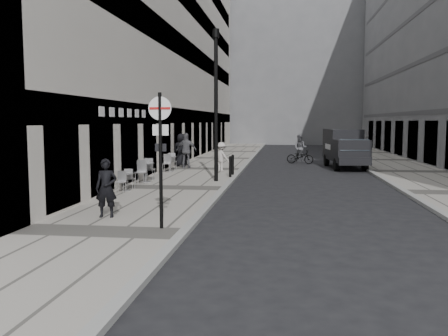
# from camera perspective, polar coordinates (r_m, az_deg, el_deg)

# --- Properties ---
(ground) EXTENTS (120.00, 120.00, 0.00)m
(ground) POSITION_cam_1_polar(r_m,az_deg,el_deg) (8.84, -9.11, -12.61)
(ground) COLOR black
(ground) RESTS_ON ground
(sidewalk) EXTENTS (4.00, 60.00, 0.12)m
(sidewalk) POSITION_cam_1_polar(r_m,az_deg,el_deg) (26.55, -2.25, -0.19)
(sidewalk) COLOR gray
(sidewalk) RESTS_ON ground
(far_sidewalk) EXTENTS (4.00, 60.00, 0.12)m
(far_sidewalk) POSITION_cam_1_polar(r_m,az_deg,el_deg) (27.00, 21.44, -0.48)
(far_sidewalk) COLOR gray
(far_sidewalk) RESTS_ON ground
(building_left) EXTENTS (4.00, 45.00, 18.00)m
(building_left) POSITION_cam_1_polar(r_m,az_deg,el_deg) (34.19, -7.30, 16.12)
(building_left) COLOR silver
(building_left) RESTS_ON ground
(building_far) EXTENTS (24.00, 16.00, 22.00)m
(building_far) POSITION_cam_1_polar(r_m,az_deg,el_deg) (64.58, 6.66, 12.94)
(building_far) COLOR slate
(building_far) RESTS_ON ground
(walking_man) EXTENTS (0.64, 0.47, 1.62)m
(walking_man) POSITION_cam_1_polar(r_m,az_deg,el_deg) (13.42, -13.97, -2.36)
(walking_man) COLOR black
(walking_man) RESTS_ON sidewalk
(sign_post) EXTENTS (0.57, 0.10, 3.33)m
(sign_post) POSITION_cam_1_polar(r_m,az_deg,el_deg) (11.66, -7.66, 3.13)
(sign_post) COLOR black
(sign_post) RESTS_ON sidewalk
(lamppost) EXTENTS (0.30, 0.30, 6.59)m
(lamppost) POSITION_cam_1_polar(r_m,az_deg,el_deg) (20.86, -0.97, 8.47)
(lamppost) COLOR black
(lamppost) RESTS_ON sidewalk
(bollard_near) EXTENTS (0.12, 0.12, 0.93)m
(bollard_near) POSITION_cam_1_polar(r_m,az_deg,el_deg) (22.43, 0.76, 0.08)
(bollard_near) COLOR black
(bollard_near) RESTS_ON sidewalk
(bollard_far) EXTENTS (0.12, 0.12, 0.93)m
(bollard_far) POSITION_cam_1_polar(r_m,az_deg,el_deg) (23.47, 1.05, 0.34)
(bollard_far) COLOR black
(bollard_far) RESTS_ON sidewalk
(panel_van) EXTENTS (2.24, 4.99, 2.28)m
(panel_van) POSITION_cam_1_polar(r_m,az_deg,el_deg) (28.78, 14.30, 2.53)
(panel_van) COLOR black
(panel_van) RESTS_ON ground
(cyclist) EXTENTS (1.87, 1.12, 1.91)m
(cyclist) POSITION_cam_1_polar(r_m,az_deg,el_deg) (31.16, 9.15, 1.87)
(cyclist) COLOR black
(cyclist) RESTS_ON ground
(pedestrian_a) EXTENTS (1.18, 0.52, 1.98)m
(pedestrian_a) POSITION_cam_1_polar(r_m,az_deg,el_deg) (26.77, -4.53, 2.10)
(pedestrian_a) COLOR #5D5D62
(pedestrian_a) RESTS_ON sidewalk
(pedestrian_b) EXTENTS (1.14, 1.03, 1.54)m
(pedestrian_b) POSITION_cam_1_polar(r_m,az_deg,el_deg) (24.97, -0.31, 1.35)
(pedestrian_b) COLOR #BCB4AD
(pedestrian_b) RESTS_ON sidewalk
(pedestrian_c) EXTENTS (1.00, 0.70, 1.93)m
(pedestrian_c) POSITION_cam_1_polar(r_m,az_deg,el_deg) (27.79, -5.16, 2.17)
(pedestrian_c) COLOR black
(pedestrian_c) RESTS_ON sidewalk
(cafe_table_near) EXTENTS (0.62, 1.39, 0.79)m
(cafe_table_near) POSITION_cam_1_polar(r_m,az_deg,el_deg) (18.42, -11.77, -1.45)
(cafe_table_near) COLOR silver
(cafe_table_near) RESTS_ON sidewalk
(cafe_table_mid) EXTENTS (0.74, 1.66, 0.95)m
(cafe_table_mid) POSITION_cam_1_polar(r_m,az_deg,el_deg) (25.06, -6.55, 0.67)
(cafe_table_mid) COLOR silver
(cafe_table_mid) RESTS_ON sidewalk
(cafe_table_far) EXTENTS (0.77, 1.74, 0.99)m
(cafe_table_far) POSITION_cam_1_polar(r_m,az_deg,el_deg) (20.85, -9.45, -0.31)
(cafe_table_far) COLOR silver
(cafe_table_far) RESTS_ON sidewalk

